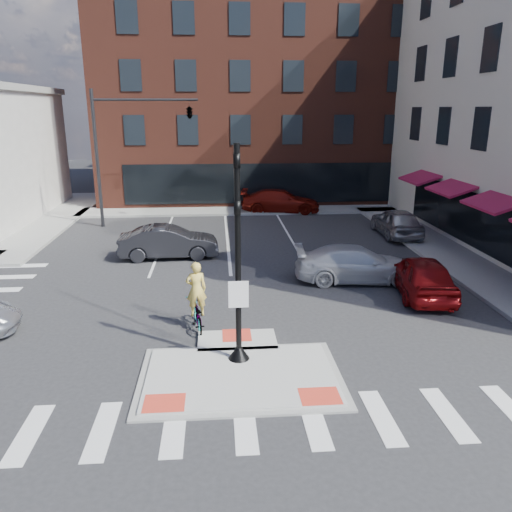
{
  "coord_description": "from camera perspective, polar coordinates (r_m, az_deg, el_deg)",
  "views": [
    {
      "loc": [
        -0.52,
        -12.34,
        6.93
      ],
      "look_at": [
        0.79,
        4.22,
        2.0
      ],
      "focal_mm": 35.0,
      "sensor_mm": 36.0,
      "label": 1
    }
  ],
  "objects": [
    {
      "name": "signal_pole",
      "position": [
        13.54,
        -2.05,
        -3.23
      ],
      "size": [
        0.6,
        0.6,
        5.98
      ],
      "color": "black",
      "rests_on": "refuge_island"
    },
    {
      "name": "bg_car_red",
      "position": [
        34.67,
        2.8,
        6.3
      ],
      "size": [
        5.62,
        2.89,
        1.56
      ],
      "primitive_type": "imported",
      "rotation": [
        0.0,
        0.0,
        1.44
      ],
      "color": "maroon",
      "rests_on": "ground"
    },
    {
      "name": "building_far_left",
      "position": [
        64.46,
        -7.86,
        14.67
      ],
      "size": [
        10.0,
        12.0,
        10.0
      ],
      "primitive_type": "cube",
      "color": "slate",
      "rests_on": "ground"
    },
    {
      "name": "bg_car_silver",
      "position": [
        29.12,
        15.76,
        3.75
      ],
      "size": [
        1.97,
        4.71,
        1.59
      ],
      "primitive_type": "imported",
      "rotation": [
        0.0,
        0.0,
        3.12
      ],
      "color": "#A2A4A9",
      "rests_on": "ground"
    },
    {
      "name": "refuge_island",
      "position": [
        13.91,
        -1.83,
        -13.12
      ],
      "size": [
        5.4,
        4.65,
        0.13
      ],
      "color": "gray",
      "rests_on": "ground"
    },
    {
      "name": "cyclist",
      "position": [
        16.36,
        -6.78,
        -5.73
      ],
      "size": [
        0.9,
        1.88,
        2.27
      ],
      "rotation": [
        0.0,
        0.0,
        3.3
      ],
      "color": "#3F3F44",
      "rests_on": "ground"
    },
    {
      "name": "white_pickup",
      "position": [
        21.09,
        11.39,
        -0.89
      ],
      "size": [
        5.21,
        2.44,
        1.47
      ],
      "primitive_type": "imported",
      "rotation": [
        0.0,
        0.0,
        1.49
      ],
      "color": "silver",
      "rests_on": "ground"
    },
    {
      "name": "bg_car_dark",
      "position": [
        24.25,
        -9.94,
        1.58
      ],
      "size": [
        4.77,
        1.84,
        1.55
      ],
      "primitive_type": "imported",
      "rotation": [
        0.0,
        0.0,
        1.61
      ],
      "color": "#232327",
      "rests_on": "ground"
    },
    {
      "name": "sidewalk_n",
      "position": [
        35.19,
        1.32,
        5.3
      ],
      "size": [
        26.0,
        3.0,
        0.15
      ],
      "primitive_type": "cube",
      "color": "gray",
      "rests_on": "ground"
    },
    {
      "name": "building_n",
      "position": [
        44.48,
        0.03,
        17.66
      ],
      "size": [
        24.4,
        18.4,
        15.5
      ],
      "color": "#59271B",
      "rests_on": "ground"
    },
    {
      "name": "building_far_right",
      "position": [
        67.02,
        3.79,
        15.71
      ],
      "size": [
        12.0,
        12.0,
        12.0
      ],
      "primitive_type": "cube",
      "color": "brown",
      "rests_on": "ground"
    },
    {
      "name": "ground",
      "position": [
        14.16,
        -1.87,
        -12.78
      ],
      "size": [
        120.0,
        120.0,
        0.0
      ],
      "primitive_type": "plane",
      "color": "#28282B",
      "rests_on": "ground"
    },
    {
      "name": "mast_arm_signal",
      "position": [
        30.49,
        -10.43,
        14.92
      ],
      "size": [
        6.1,
        2.24,
        8.0
      ],
      "color": "black",
      "rests_on": "ground"
    },
    {
      "name": "red_sedan",
      "position": [
        20.15,
        18.35,
        -2.1
      ],
      "size": [
        2.38,
        4.78,
        1.56
      ],
      "primitive_type": "imported",
      "rotation": [
        0.0,
        0.0,
        3.02
      ],
      "color": "maroon",
      "rests_on": "ground"
    },
    {
      "name": "sidewalk_e",
      "position": [
        25.96,
        21.53,
        0.04
      ],
      "size": [
        3.0,
        24.0,
        0.15
      ],
      "primitive_type": "cube",
      "color": "gray",
      "rests_on": "ground"
    }
  ]
}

